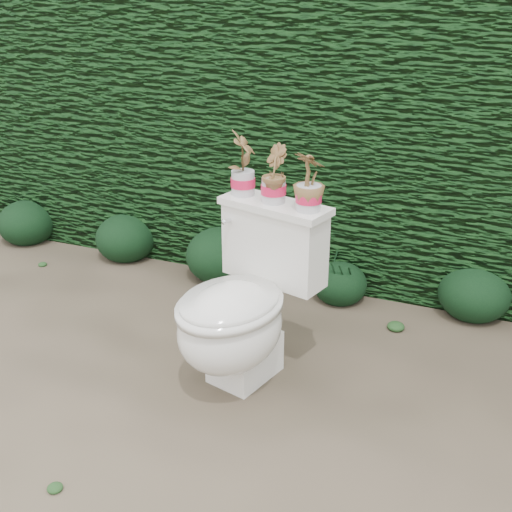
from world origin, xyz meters
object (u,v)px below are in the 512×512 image
at_px(toilet, 242,309).
at_px(potted_plant_center, 274,176).
at_px(potted_plant_right, 309,183).
at_px(potted_plant_left, 243,165).

distance_m(toilet, potted_plant_center, 0.59).
xyz_separation_m(potted_plant_center, potted_plant_right, (0.17, -0.05, -0.00)).
distance_m(potted_plant_left, potted_plant_center, 0.17).
height_order(potted_plant_left, potted_plant_right, potted_plant_left).
bearing_deg(potted_plant_center, potted_plant_left, 49.54).
distance_m(toilet, potted_plant_left, 0.63).
height_order(toilet, potted_plant_center, potted_plant_center).
bearing_deg(potted_plant_left, potted_plant_right, -111.90).
xyz_separation_m(toilet, potted_plant_right, (0.23, 0.19, 0.54)).
bearing_deg(toilet, potted_plant_center, 91.92).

